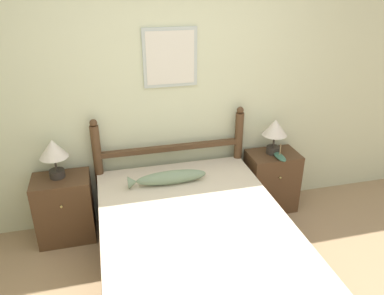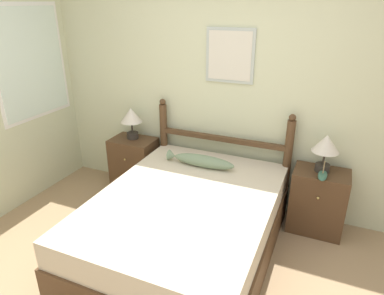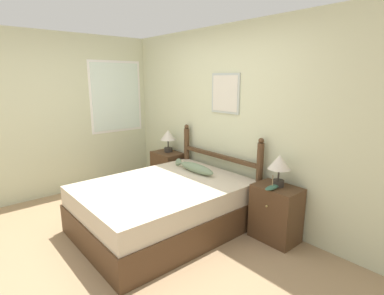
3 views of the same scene
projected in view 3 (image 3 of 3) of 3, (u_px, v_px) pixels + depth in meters
ground_plane at (118, 247)px, 3.36m from camera, size 16.00×16.00×0.00m
wall_back at (227, 121)px, 4.17m from camera, size 6.40×0.08×2.55m
wall_left at (51, 116)px, 4.66m from camera, size 0.08×6.40×2.55m
bed at (164, 206)px, 3.73m from camera, size 1.51×2.01×0.59m
headboard at (218, 167)px, 4.27m from camera, size 1.51×0.08×1.15m
nightstand_left at (168, 171)px, 5.04m from camera, size 0.52×0.38×0.65m
nightstand_right at (276, 213)px, 3.47m from camera, size 0.52×0.38×0.65m
table_lamp_left at (168, 137)px, 4.94m from camera, size 0.25×0.25×0.37m
table_lamp_right at (279, 164)px, 3.35m from camera, size 0.25×0.25×0.37m
model_boat at (272, 187)px, 3.31m from camera, size 0.08×0.23×0.16m
fish_pillow at (195, 168)px, 4.10m from camera, size 0.72×0.13×0.13m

